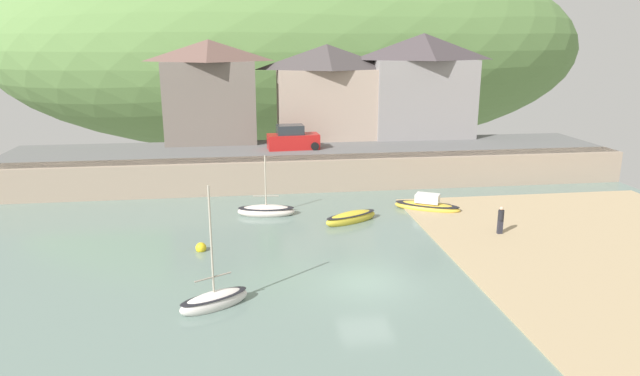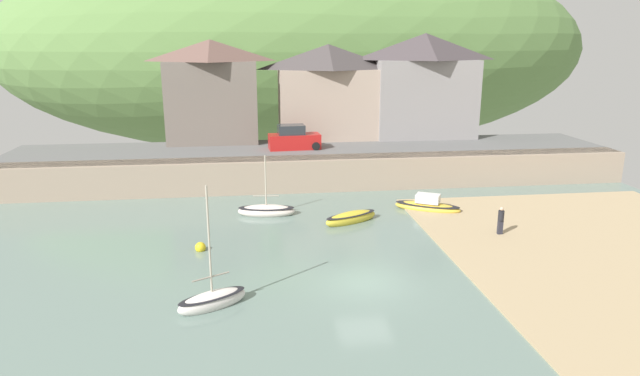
{
  "view_description": "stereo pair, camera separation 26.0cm",
  "coord_description": "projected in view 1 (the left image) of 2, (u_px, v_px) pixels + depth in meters",
  "views": [
    {
      "loc": [
        -5.36,
        -23.34,
        10.94
      ],
      "look_at": [
        -0.9,
        9.22,
        2.15
      ],
      "focal_mm": 31.21,
      "sensor_mm": 36.0,
      "label": 1
    },
    {
      "loc": [
        -5.1,
        -23.38,
        10.94
      ],
      "look_at": [
        -0.9,
        9.22,
        2.15
      ],
      "focal_mm": 31.21,
      "sensor_mm": 36.0,
      "label": 2
    }
  ],
  "objects": [
    {
      "name": "quay_seawall",
      "position": [
        317.0,
        170.0,
        42.27
      ],
      "size": [
        48.0,
        9.4,
        2.4
      ],
      "color": "gray",
      "rests_on": "ground"
    },
    {
      "name": "hillside_backdrop",
      "position": [
        294.0,
        49.0,
        76.42
      ],
      "size": [
        80.0,
        44.0,
        27.74
      ],
      "color": "#5C8344",
      "rests_on": "ground"
    },
    {
      "name": "waterfront_building_left",
      "position": [
        210.0,
        91.0,
        47.18
      ],
      "size": [
        7.82,
        5.32,
        8.56
      ],
      "color": "#6C6159",
      "rests_on": "ground"
    },
    {
      "name": "waterfront_building_centre",
      "position": [
        327.0,
        91.0,
        48.54
      ],
      "size": [
        8.84,
        4.34,
        8.17
      ],
      "color": "tan",
      "rests_on": "ground"
    },
    {
      "name": "waterfront_building_right",
      "position": [
        422.0,
        85.0,
        49.55
      ],
      "size": [
        9.21,
        4.96,
        9.09
      ],
      "color": "gray",
      "rests_on": "ground"
    },
    {
      "name": "sailboat_blue_trim",
      "position": [
        427.0,
        206.0,
        36.79
      ],
      "size": [
        4.47,
        3.32,
        1.24
      ],
      "rotation": [
        0.0,
        0.0,
        -0.51
      ],
      "color": "gold",
      "rests_on": "ground"
    },
    {
      "name": "sailboat_tall_mast",
      "position": [
        351.0,
        218.0,
        34.36
      ],
      "size": [
        3.78,
        2.56,
        0.89
      ],
      "rotation": [
        0.0,
        0.0,
        0.46
      ],
      "color": "gold",
      "rests_on": "ground"
    },
    {
      "name": "motorboat_with_cabin",
      "position": [
        214.0,
        300.0,
        23.41
      ],
      "size": [
        3.19,
        2.35,
        5.53
      ],
      "rotation": [
        0.0,
        0.0,
        0.5
      ],
      "color": "silver",
      "rests_on": "ground"
    },
    {
      "name": "sailboat_white_hull",
      "position": [
        266.0,
        211.0,
        35.78
      ],
      "size": [
        3.81,
        1.78,
        4.1
      ],
      "rotation": [
        0.0,
        0.0,
        -0.12
      ],
      "color": "silver",
      "rests_on": "ground"
    },
    {
      "name": "parked_car_near_slipway",
      "position": [
        293.0,
        139.0,
        44.65
      ],
      "size": [
        4.2,
        1.96,
        1.95
      ],
      "rotation": [
        0.0,
        0.0,
        0.06
      ],
      "color": "#B41B1A",
      "rests_on": "ground"
    },
    {
      "name": "person_on_slipway",
      "position": [
        501.0,
        219.0,
        31.89
      ],
      "size": [
        0.34,
        0.34,
        1.62
      ],
      "color": "#282833",
      "rests_on": "ground"
    },
    {
      "name": "mooring_buoy",
      "position": [
        201.0,
        248.0,
        29.7
      ],
      "size": [
        0.58,
        0.58,
        0.58
      ],
      "color": "yellow",
      "rests_on": "ground"
    }
  ]
}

